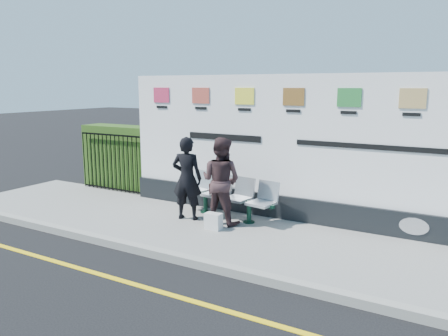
# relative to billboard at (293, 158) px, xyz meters

# --- Properties ---
(ground) EXTENTS (80.00, 80.00, 0.00)m
(ground) POSITION_rel_billboard_xyz_m (-0.50, -3.85, -1.42)
(ground) COLOR black
(pavement) EXTENTS (14.00, 3.00, 0.12)m
(pavement) POSITION_rel_billboard_xyz_m (-0.50, -1.35, -1.36)
(pavement) COLOR gray
(pavement) RESTS_ON ground
(kerb) EXTENTS (14.00, 0.18, 0.14)m
(kerb) POSITION_rel_billboard_xyz_m (-0.50, -2.85, -1.35)
(kerb) COLOR gray
(kerb) RESTS_ON ground
(yellow_line) EXTENTS (14.00, 0.10, 0.01)m
(yellow_line) POSITION_rel_billboard_xyz_m (-0.50, -3.85, -1.42)
(yellow_line) COLOR yellow
(yellow_line) RESTS_ON ground
(billboard) EXTENTS (8.00, 0.30, 3.00)m
(billboard) POSITION_rel_billboard_xyz_m (0.00, 0.00, 0.00)
(billboard) COLOR black
(billboard) RESTS_ON pavement
(hedge) EXTENTS (2.35, 0.70, 1.70)m
(hedge) POSITION_rel_billboard_xyz_m (-5.08, 0.45, -0.45)
(hedge) COLOR #2D4E17
(hedge) RESTS_ON pavement
(railing) EXTENTS (2.05, 0.06, 1.54)m
(railing) POSITION_rel_billboard_xyz_m (-5.08, -0.00, -0.53)
(railing) COLOR black
(railing) RESTS_ON pavement
(bench) EXTENTS (2.32, 0.92, 0.48)m
(bench) POSITION_rel_billboard_xyz_m (-1.25, -0.59, -1.06)
(bench) COLOR #B6BCC0
(bench) RESTS_ON pavement
(woman_left) EXTENTS (0.72, 0.57, 1.75)m
(woman_left) POSITION_rel_billboard_xyz_m (-1.91, -1.09, -0.43)
(woman_left) COLOR black
(woman_left) RESTS_ON pavement
(woman_right) EXTENTS (0.86, 0.67, 1.77)m
(woman_right) POSITION_rel_billboard_xyz_m (-1.16, -0.98, -0.42)
(woman_right) COLOR #372426
(woman_right) RESTS_ON pavement
(handbag_brown) EXTENTS (0.28, 0.16, 0.21)m
(handbag_brown) POSITION_rel_billboard_xyz_m (-1.54, -0.54, -0.71)
(handbag_brown) COLOR black
(handbag_brown) RESTS_ON bench
(carrier_bag_white) EXTENTS (0.32, 0.19, 0.32)m
(carrier_bag_white) POSITION_rel_billboard_xyz_m (-1.08, -1.41, -1.14)
(carrier_bag_white) COLOR silver
(carrier_bag_white) RESTS_ON pavement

